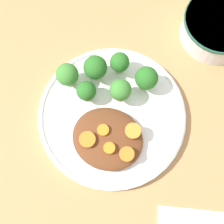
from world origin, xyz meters
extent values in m
plane|color=tan|center=(0.00, 0.00, 0.00)|extent=(4.00, 4.00, 0.00)
cylinder|color=white|center=(0.00, 0.00, 0.01)|extent=(0.25, 0.25, 0.02)
torus|color=white|center=(0.00, 0.00, 0.02)|extent=(0.25, 0.25, 0.01)
cylinder|color=silver|center=(0.11, 0.23, 0.03)|extent=(0.13, 0.13, 0.05)
cylinder|color=#235B47|center=(0.11, 0.23, 0.05)|extent=(0.13, 0.13, 0.01)
cylinder|color=white|center=(0.11, 0.23, 0.04)|extent=(0.11, 0.11, 0.01)
ellipsoid|color=brown|center=(0.01, -0.04, 0.03)|extent=(0.12, 0.10, 0.02)
cylinder|color=#759E51|center=(-0.05, 0.01, 0.02)|extent=(0.02, 0.02, 0.02)
sphere|color=#286B23|center=(-0.05, 0.01, 0.04)|extent=(0.03, 0.03, 0.03)
cylinder|color=#759E51|center=(-0.09, 0.03, 0.03)|extent=(0.02, 0.02, 0.02)
sphere|color=#3D8433|center=(-0.09, 0.03, 0.05)|extent=(0.04, 0.04, 0.04)
cylinder|color=#759E51|center=(-0.02, 0.08, 0.03)|extent=(0.01, 0.01, 0.02)
sphere|color=#286B23|center=(-0.02, 0.08, 0.05)|extent=(0.03, 0.03, 0.03)
cylinder|color=#7FA85B|center=(0.00, 0.04, 0.03)|extent=(0.02, 0.02, 0.02)
sphere|color=#3D8433|center=(0.00, 0.04, 0.05)|extent=(0.04, 0.04, 0.04)
cylinder|color=#759E51|center=(0.03, 0.07, 0.03)|extent=(0.02, 0.02, 0.02)
sphere|color=#286B23|center=(0.03, 0.07, 0.05)|extent=(0.04, 0.04, 0.04)
cylinder|color=#7FA85B|center=(-0.05, 0.06, 0.03)|extent=(0.02, 0.02, 0.02)
sphere|color=#286B23|center=(-0.05, 0.06, 0.05)|extent=(0.04, 0.04, 0.04)
cylinder|color=orange|center=(-0.02, -0.06, 0.04)|extent=(0.03, 0.03, 0.01)
cylinder|color=orange|center=(0.02, -0.06, 0.04)|extent=(0.02, 0.02, 0.01)
cylinder|color=orange|center=(0.04, -0.02, 0.04)|extent=(0.03, 0.03, 0.01)
cylinder|color=orange|center=(0.05, -0.06, 0.04)|extent=(0.02, 0.02, 0.01)
cylinder|color=orange|center=(0.00, -0.04, 0.04)|extent=(0.02, 0.02, 0.01)
camera|label=1|loc=(0.06, -0.14, 0.53)|focal=50.00mm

